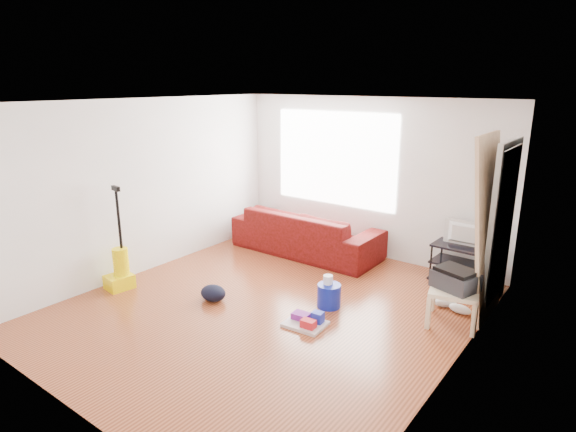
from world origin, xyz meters
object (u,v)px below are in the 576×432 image
Objects in this scene: tv_stand at (461,264)px; vacuum at (120,270)px; cleaning_tray at (307,321)px; backpack at (213,300)px; sofa at (306,252)px; side_table at (454,294)px; bucket at (329,306)px.

vacuum is (-3.65, -2.94, -0.02)m from tv_stand.
cleaning_tray is 1.35× the size of backpack.
cleaning_tray is at bearing 124.78° from sofa.
tv_stand is 4.69m from vacuum.
cleaning_tray is (1.41, -2.02, 0.05)m from sofa.
side_table reaches higher than bucket.
tv_stand is 2.52m from cleaning_tray.
bucket is 0.57m from cleaning_tray.
side_table reaches higher than backpack.
sofa reaches higher than bucket.
tv_stand is 2.71× the size of bucket.
vacuum is (-2.63, -0.64, 0.21)m from cleaning_tray.
sofa is 2.95m from vacuum.
side_table is at bearing 31.51° from vacuum.
side_table is 1.50m from bucket.
cleaning_tray is 1.36m from backpack.
tv_stand reaches higher than backpack.
bucket is at bearing 34.33° from backpack.
side_table is at bearing 38.65° from cleaning_tray.
vacuum reaches higher than backpack.
vacuum is (-1.22, -2.67, 0.26)m from sofa.
bucket is at bearing 132.77° from sofa.
cleaning_tray reaches higher than bucket.
tv_stand is 2.23× the size of backpack.
cleaning_tray is (-1.32, -1.05, -0.32)m from side_table.
tv_stand is 1.28m from side_table.
vacuum reaches higher than bucket.
tv_stand reaches higher than bucket.
vacuum is (-3.95, -1.70, -0.11)m from side_table.
sofa is 1.99m from bucket.
side_table is 0.46× the size of vacuum.
bucket is 2.86m from vacuum.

